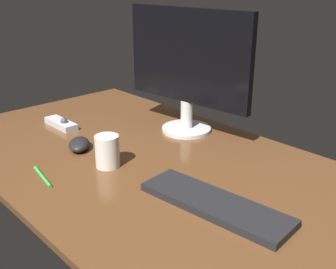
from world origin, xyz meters
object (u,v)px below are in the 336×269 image
object	(u,v)px
monitor	(187,65)
keyboard	(215,204)
computer_mouse	(79,144)
coffee_mug	(107,151)
pen	(42,176)
media_remote	(61,123)

from	to	relation	value
monitor	keyboard	distance (cm)	57.71
computer_mouse	coffee_mug	world-z (taller)	coffee_mug
computer_mouse	pen	size ratio (longest dim) A/B	0.78
computer_mouse	pen	bearing A→B (deg)	-24.20
computer_mouse	media_remote	world-z (taller)	media_remote
keyboard	computer_mouse	bearing A→B (deg)	-179.89
keyboard	coffee_mug	world-z (taller)	coffee_mug
media_remote	pen	distance (cm)	41.68
keyboard	media_remote	bearing A→B (deg)	173.60
monitor	keyboard	xyz separation A→B (cm)	(41.84, -32.34, -23.13)
monitor	computer_mouse	xyz separation A→B (cm)	(-11.71, -37.69, -22.28)
monitor	pen	size ratio (longest dim) A/B	3.65
monitor	computer_mouse	world-z (taller)	monitor
keyboard	coffee_mug	size ratio (longest dim) A/B	4.08
computer_mouse	pen	world-z (taller)	computer_mouse
keyboard	media_remote	xyz separation A→B (cm)	(-76.71, 1.08, 0.29)
media_remote	coffee_mug	xyz separation A→B (cm)	(39.71, -6.74, 3.54)
pen	media_remote	bearing A→B (deg)	153.34
computer_mouse	media_remote	distance (cm)	24.05
media_remote	computer_mouse	bearing A→B (deg)	-15.96
media_remote	keyboard	bearing A→B (deg)	-1.25
coffee_mug	monitor	bearing A→B (deg)	97.26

